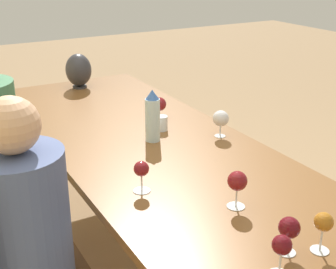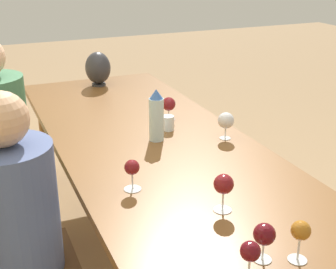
{
  "view_description": "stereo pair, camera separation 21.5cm",
  "coord_description": "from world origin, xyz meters",
  "px_view_note": "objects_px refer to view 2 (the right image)",
  "views": [
    {
      "loc": [
        -1.88,
        0.99,
        1.64
      ],
      "look_at": [
        -0.14,
        0.0,
        0.84
      ],
      "focal_mm": 50.0,
      "sensor_mm": 36.0,
      "label": 1
    },
    {
      "loc": [
        -1.98,
        0.79,
        1.64
      ],
      "look_at": [
        -0.14,
        0.0,
        0.84
      ],
      "focal_mm": 50.0,
      "sensor_mm": 36.0,
      "label": 2
    }
  ],
  "objects_px": {
    "wine_glass_0": "(224,185)",
    "wine_glass_2": "(264,235)",
    "water_tumbler": "(168,123)",
    "wine_glass_4": "(301,232)",
    "wine_glass_3": "(169,105)",
    "person_far": "(0,148)",
    "vase": "(98,68)",
    "wine_glass_1": "(132,169)",
    "chair_near": "(0,262)",
    "wine_glass_5": "(226,121)",
    "wine_glass_6": "(250,253)",
    "person_near": "(20,229)",
    "water_bottle": "(156,116)"
  },
  "relations": [
    {
      "from": "water_bottle",
      "to": "wine_glass_2",
      "type": "relative_size",
      "value": 2.07
    },
    {
      "from": "vase",
      "to": "wine_glass_1",
      "type": "xyz_separation_m",
      "value": [
        -1.54,
        0.29,
        -0.03
      ]
    },
    {
      "from": "chair_near",
      "to": "water_bottle",
      "type": "bearing_deg",
      "value": -64.02
    },
    {
      "from": "wine_glass_4",
      "to": "wine_glass_2",
      "type": "bearing_deg",
      "value": 65.38
    },
    {
      "from": "wine_glass_6",
      "to": "wine_glass_5",
      "type": "bearing_deg",
      "value": -26.39
    },
    {
      "from": "person_far",
      "to": "vase",
      "type": "bearing_deg",
      "value": -45.15
    },
    {
      "from": "wine_glass_2",
      "to": "wine_glass_5",
      "type": "bearing_deg",
      "value": -23.21
    },
    {
      "from": "wine_glass_3",
      "to": "wine_glass_2",
      "type": "bearing_deg",
      "value": 169.41
    },
    {
      "from": "wine_glass_2",
      "to": "wine_glass_1",
      "type": "bearing_deg",
      "value": 20.29
    },
    {
      "from": "wine_glass_2",
      "to": "water_tumbler",
      "type": "bearing_deg",
      "value": -8.63
    },
    {
      "from": "chair_near",
      "to": "wine_glass_0",
      "type": "bearing_deg",
      "value": -112.83
    },
    {
      "from": "wine_glass_1",
      "to": "wine_glass_5",
      "type": "bearing_deg",
      "value": -61.99
    },
    {
      "from": "person_far",
      "to": "wine_glass_6",
      "type": "bearing_deg",
      "value": -159.04
    },
    {
      "from": "wine_glass_4",
      "to": "wine_glass_5",
      "type": "height_order",
      "value": "same"
    },
    {
      "from": "person_near",
      "to": "person_far",
      "type": "xyz_separation_m",
      "value": [
        0.77,
        0.0,
        0.03
      ]
    },
    {
      "from": "wine_glass_0",
      "to": "wine_glass_3",
      "type": "xyz_separation_m",
      "value": [
        0.98,
        -0.21,
        -0.01
      ]
    },
    {
      "from": "wine_glass_3",
      "to": "wine_glass_6",
      "type": "xyz_separation_m",
      "value": [
        -1.36,
        0.34,
        0.01
      ]
    },
    {
      "from": "water_tumbler",
      "to": "chair_near",
      "type": "relative_size",
      "value": 0.08
    },
    {
      "from": "vase",
      "to": "person_near",
      "type": "xyz_separation_m",
      "value": [
        -1.49,
        0.73,
        -0.22
      ]
    },
    {
      "from": "wine_glass_0",
      "to": "water_tumbler",
      "type": "bearing_deg",
      "value": -9.54
    },
    {
      "from": "wine_glass_3",
      "to": "wine_glass_4",
      "type": "relative_size",
      "value": 0.95
    },
    {
      "from": "wine_glass_1",
      "to": "person_far",
      "type": "bearing_deg",
      "value": 28.7
    },
    {
      "from": "wine_glass_1",
      "to": "wine_glass_5",
      "type": "relative_size",
      "value": 0.93
    },
    {
      "from": "vase",
      "to": "wine_glass_6",
      "type": "height_order",
      "value": "vase"
    },
    {
      "from": "wine_glass_6",
      "to": "person_near",
      "type": "relative_size",
      "value": 0.12
    },
    {
      "from": "water_tumbler",
      "to": "wine_glass_1",
      "type": "relative_size",
      "value": 0.61
    },
    {
      "from": "person_near",
      "to": "water_tumbler",
      "type": "bearing_deg",
      "value": -58.95
    },
    {
      "from": "wine_glass_5",
      "to": "chair_near",
      "type": "distance_m",
      "value": 1.22
    },
    {
      "from": "wine_glass_4",
      "to": "wine_glass_6",
      "type": "height_order",
      "value": "wine_glass_4"
    },
    {
      "from": "wine_glass_5",
      "to": "person_far",
      "type": "height_order",
      "value": "person_far"
    },
    {
      "from": "wine_glass_4",
      "to": "chair_near",
      "type": "distance_m",
      "value": 1.14
    },
    {
      "from": "wine_glass_4",
      "to": "chair_near",
      "type": "bearing_deg",
      "value": 51.2
    },
    {
      "from": "water_bottle",
      "to": "person_near",
      "type": "bearing_deg",
      "value": 118.69
    },
    {
      "from": "vase",
      "to": "chair_near",
      "type": "xyz_separation_m",
      "value": [
        -1.49,
        0.82,
        -0.35
      ]
    },
    {
      "from": "person_near",
      "to": "wine_glass_6",
      "type": "bearing_deg",
      "value": -141.55
    },
    {
      "from": "vase",
      "to": "person_far",
      "type": "xyz_separation_m",
      "value": [
        -0.73,
        0.73,
        -0.19
      ]
    },
    {
      "from": "wine_glass_3",
      "to": "person_near",
      "type": "distance_m",
      "value": 1.13
    },
    {
      "from": "wine_glass_1",
      "to": "vase",
      "type": "bearing_deg",
      "value": -10.59
    },
    {
      "from": "water_tumbler",
      "to": "wine_glass_4",
      "type": "distance_m",
      "value": 1.19
    },
    {
      "from": "wine_glass_4",
      "to": "person_near",
      "type": "xyz_separation_m",
      "value": [
        0.68,
        0.76,
        -0.2
      ]
    },
    {
      "from": "water_bottle",
      "to": "water_tumbler",
      "type": "height_order",
      "value": "water_bottle"
    },
    {
      "from": "wine_glass_3",
      "to": "person_far",
      "type": "bearing_deg",
      "value": 82.6
    },
    {
      "from": "wine_glass_0",
      "to": "vase",
      "type": "bearing_deg",
      "value": -1.16
    },
    {
      "from": "water_bottle",
      "to": "chair_near",
      "type": "bearing_deg",
      "value": 115.98
    },
    {
      "from": "chair_near",
      "to": "person_far",
      "type": "bearing_deg",
      "value": -6.58
    },
    {
      "from": "wine_glass_0",
      "to": "wine_glass_2",
      "type": "relative_size",
      "value": 1.14
    },
    {
      "from": "wine_glass_6",
      "to": "person_far",
      "type": "bearing_deg",
      "value": 20.96
    },
    {
      "from": "wine_glass_6",
      "to": "chair_near",
      "type": "height_order",
      "value": "chair_near"
    },
    {
      "from": "water_tumbler",
      "to": "wine_glass_2",
      "type": "bearing_deg",
      "value": 171.37
    },
    {
      "from": "water_tumbler",
      "to": "vase",
      "type": "distance_m",
      "value": 1.0
    }
  ]
}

